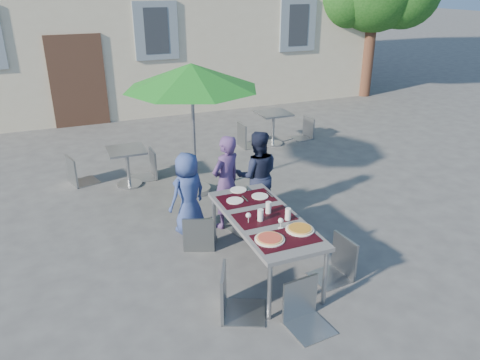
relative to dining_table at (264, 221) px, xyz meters
name	(u,v)px	position (x,y,z in m)	size (l,w,h in m)	color
ground	(300,260)	(0.54, 0.02, -0.70)	(90.00, 90.00, 0.00)	#444446
dining_table	(264,221)	(0.00, 0.00, 0.00)	(0.80, 1.85, 0.76)	#454549
pizza_near_left	(270,239)	(-0.18, -0.51, 0.07)	(0.34, 0.34, 0.03)	white
pizza_near_right	(300,229)	(0.23, -0.45, 0.07)	(0.33, 0.33, 0.03)	white
glassware	(271,214)	(0.04, -0.08, 0.13)	(0.53, 0.46, 0.15)	silver
place_settings	(245,195)	(0.01, 0.63, 0.06)	(0.61, 0.51, 0.01)	white
child_0	(188,193)	(-0.56, 1.31, -0.10)	(0.59, 0.38, 1.20)	navy
child_1	(226,182)	(-0.01, 1.27, 0.00)	(0.51, 0.33, 1.39)	#4A3267
child_2	(257,175)	(0.52, 1.35, -0.01)	(0.67, 0.38, 1.37)	#191F37
chair_0	(198,212)	(-0.58, 0.81, -0.15)	(0.54, 0.55, 0.94)	gray
chair_1	(249,201)	(0.21, 0.93, -0.19)	(0.49, 0.49, 0.87)	#8F939A
chair_2	(266,206)	(0.38, 0.74, -0.21)	(0.46, 0.46, 0.84)	gray
chair_3	(233,265)	(-0.65, -0.63, -0.08)	(0.62, 0.61, 1.04)	gray
chair_4	(340,235)	(0.78, -0.47, -0.12)	(0.48, 0.47, 0.97)	gray
chair_5	(307,279)	(-0.02, -1.07, -0.14)	(0.46, 0.46, 0.96)	gray
patio_umbrella	(191,78)	(-0.07, 2.58, 1.27)	(2.17, 2.17, 2.19)	#B2B4BA
cafe_table_0	(127,162)	(-1.08, 3.31, -0.26)	(0.63, 0.63, 0.68)	#B2B4BA
bg_chair_l_0	(75,153)	(-1.90, 3.72, -0.12)	(0.54, 0.54, 0.99)	gray
bg_chair_r_0	(146,148)	(-0.69, 3.53, -0.12)	(0.45, 0.44, 0.98)	#91959C
cafe_table_1	(273,123)	(2.28, 4.35, -0.21)	(0.68, 0.68, 0.73)	#B2B4BA
bg_chair_l_1	(246,120)	(1.67, 4.43, -0.10)	(0.46, 0.45, 1.01)	gray
bg_chair_r_1	(306,116)	(3.16, 4.48, -0.17)	(0.45, 0.44, 0.90)	#90949B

